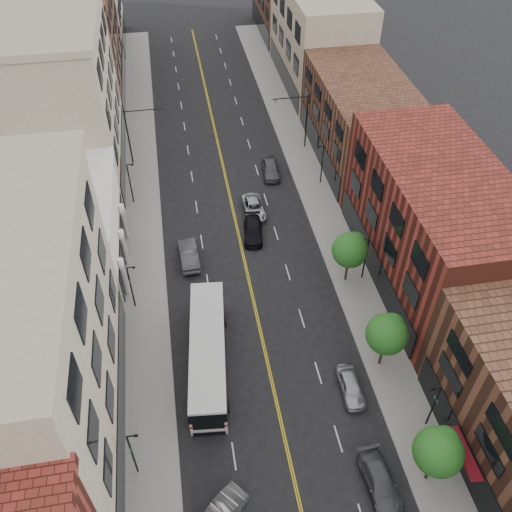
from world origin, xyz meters
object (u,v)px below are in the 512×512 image
car_parked_mid (380,482)px  car_lane_a (253,231)px  city_bus (208,352)px  car_lane_c (271,169)px  car_lane_behind (189,255)px  car_lane_b (254,208)px  car_parked_far (351,387)px

car_parked_mid → car_lane_a: size_ratio=1.04×
city_bus → car_lane_c: size_ratio=2.73×
car_lane_a → car_lane_c: size_ratio=1.00×
car_lane_behind → car_lane_b: car_lane_behind is taller
car_lane_behind → car_lane_c: bearing=-131.5°
city_bus → car_lane_c: 28.54m
city_bus → car_lane_b: (7.16, 19.62, -1.26)m
car_parked_mid → car_parked_far: 7.82m
car_parked_far → car_lane_b: car_parked_far is taller
car_parked_mid → car_lane_behind: car_lane_behind is taller
city_bus → car_parked_mid: size_ratio=2.63×
car_lane_behind → car_lane_c: car_lane_behind is taller
car_parked_far → car_lane_a: car_parked_far is taller
car_lane_behind → city_bus: bearing=90.3°
city_bus → car_lane_b: 20.93m
car_parked_mid → car_parked_far: size_ratio=1.20×
car_parked_far → car_lane_behind: (-11.58, 17.57, 0.11)m
car_parked_mid → city_bus: bearing=127.6°
car_lane_c → car_lane_behind: bearing=-124.6°
car_parked_far → car_lane_c: 31.03m
city_bus → car_lane_a: bearing=73.7°
city_bus → car_lane_behind: size_ratio=2.64×
car_lane_a → car_lane_c: bearing=77.7°
car_lane_behind → car_parked_far: bearing=121.2°
car_lane_c → car_parked_mid: bearing=-84.9°
car_lane_b → city_bus: bearing=-110.5°
city_bus → car_parked_far: bearing=-16.3°
car_lane_b → car_lane_c: car_lane_c is taller
car_lane_behind → car_lane_b: size_ratio=1.02×
car_parked_mid → car_lane_c: bearing=87.0°
car_parked_mid → car_lane_c: car_lane_c is taller
car_parked_mid → car_lane_behind: 27.79m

